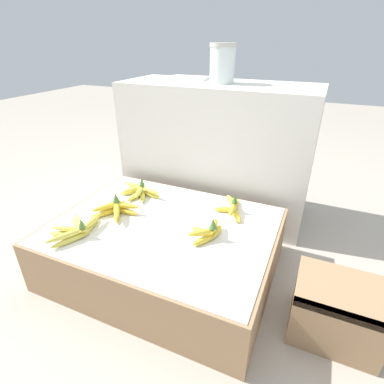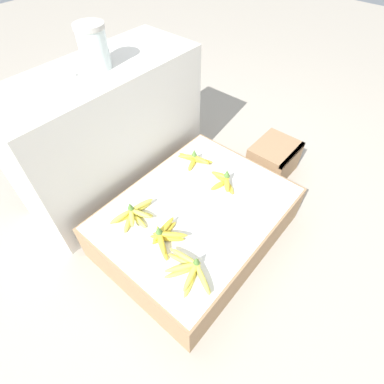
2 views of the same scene
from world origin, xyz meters
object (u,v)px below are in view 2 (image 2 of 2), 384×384
Objects in this scene: banana_bunch_front_left at (190,270)px; banana_bunch_middle_midleft at (224,181)px; wooden_crate at (273,159)px; banana_bunch_middle_left at (164,236)px; banana_bunch_back_midleft at (194,159)px; banana_bunch_back_left at (134,214)px; foam_tray_white at (46,79)px; glass_jar at (93,46)px.

banana_bunch_middle_midleft is at bearing 21.43° from banana_bunch_front_left.
banana_bunch_middle_left reaches higher than wooden_crate.
banana_bunch_back_midleft reaches higher than wooden_crate.
banana_bunch_back_left is 1.12× the size of foam_tray_white.
banana_bunch_back_left is 0.76m from foam_tray_white.
banana_bunch_back_left is at bearing 156.37° from banana_bunch_middle_midleft.
banana_bunch_back_left is at bearing -95.19° from foam_tray_white.
banana_bunch_front_left is 0.42m from banana_bunch_back_left.
wooden_crate is at bearing 8.69° from banana_bunch_front_left.
banana_bunch_middle_midleft is 0.25m from banana_bunch_back_midleft.
banana_bunch_front_left is at bearing -95.91° from foam_tray_white.
foam_tray_white is (-0.47, 0.51, 0.52)m from banana_bunch_back_midleft.
banana_bunch_front_left is 1.49× the size of banana_bunch_middle_midleft.
banana_bunch_middle_midleft is (-0.54, 0.05, 0.18)m from wooden_crate.
foam_tray_white is at bearing 132.54° from banana_bunch_back_midleft.
banana_bunch_back_midleft is at bearing 82.11° from banana_bunch_middle_midleft.
banana_bunch_back_midleft is (0.57, 0.46, 0.00)m from banana_bunch_front_left.
banana_bunch_middle_left is at bearing 75.80° from banana_bunch_front_left.
banana_bunch_front_left is at bearing -96.85° from banana_bunch_back_left.
banana_bunch_back_midleft is (0.52, 0.25, -0.00)m from banana_bunch_middle_left.
banana_bunch_back_left reaches higher than banana_bunch_front_left.
banana_bunch_back_midleft is 0.95× the size of foam_tray_white.
banana_bunch_middle_midleft is at bearing -60.19° from foam_tray_white.
banana_bunch_middle_left is 0.79× the size of banana_bunch_back_left.
banana_bunch_front_left is 1.41× the size of banana_bunch_middle_left.
wooden_crate is at bearing -29.87° from banana_bunch_back_midleft.
banana_bunch_back_left is at bearing -176.06° from banana_bunch_back_midleft.
banana_bunch_back_midleft is 1.07× the size of glass_jar.
banana_bunch_back_midleft is (0.03, 0.25, -0.00)m from banana_bunch_middle_midleft.
banana_bunch_middle_left is at bearing 177.49° from wooden_crate.
banana_bunch_middle_left is 0.57m from banana_bunch_back_midleft.
banana_bunch_back_midleft is 0.79m from glass_jar.
banana_bunch_back_midleft is 0.87m from foam_tray_white.
banana_bunch_back_left is at bearing 83.15° from banana_bunch_front_left.
wooden_crate is 1.10m from banana_bunch_front_left.
banana_bunch_middle_midleft is 1.02m from foam_tray_white.
glass_jar reaches higher than banana_bunch_back_left.
glass_jar reaches higher than banana_bunch_front_left.
banana_bunch_front_left is 0.22m from banana_bunch_middle_left.
foam_tray_white is (-0.43, 0.76, 0.52)m from banana_bunch_middle_midleft.
banana_bunch_middle_left is 0.88× the size of foam_tray_white.
banana_bunch_front_left is 1.14m from glass_jar.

